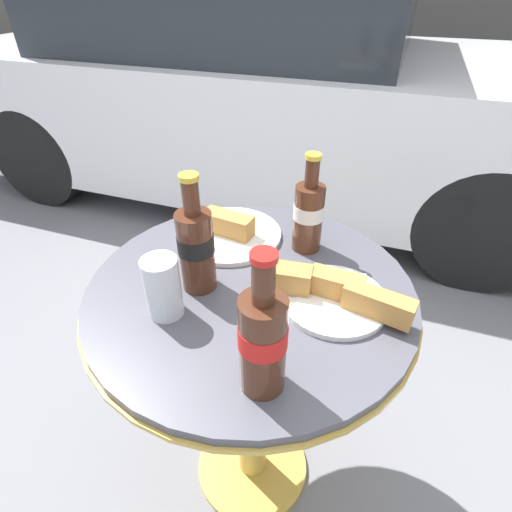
{
  "coord_description": "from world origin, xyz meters",
  "views": [
    {
      "loc": [
        0.22,
        -0.59,
        1.28
      ],
      "look_at": [
        0.0,
        0.03,
        0.8
      ],
      "focal_mm": 28.0,
      "sensor_mm": 36.0,
      "label": 1
    }
  ],
  "objects_px": {
    "parked_car": "(263,89)",
    "drinking_glass": "(163,290)",
    "lunch_plate_far": "(229,232)",
    "cola_bottle_center": "(263,339)",
    "cola_bottle_left": "(196,246)",
    "lunch_plate_near": "(332,293)",
    "bistro_table": "(251,343)",
    "cola_bottle_right": "(308,214)"
  },
  "relations": [
    {
      "from": "bistro_table",
      "to": "lunch_plate_far",
      "type": "height_order",
      "value": "lunch_plate_far"
    },
    {
      "from": "cola_bottle_left",
      "to": "lunch_plate_near",
      "type": "height_order",
      "value": "cola_bottle_left"
    },
    {
      "from": "bistro_table",
      "to": "lunch_plate_near",
      "type": "xyz_separation_m",
      "value": [
        0.17,
        0.0,
        0.2
      ]
    },
    {
      "from": "cola_bottle_left",
      "to": "lunch_plate_near",
      "type": "relative_size",
      "value": 0.81
    },
    {
      "from": "cola_bottle_right",
      "to": "parked_car",
      "type": "height_order",
      "value": "parked_car"
    },
    {
      "from": "lunch_plate_far",
      "to": "parked_car",
      "type": "distance_m",
      "value": 1.92
    },
    {
      "from": "lunch_plate_near",
      "to": "parked_car",
      "type": "relative_size",
      "value": 0.07
    },
    {
      "from": "cola_bottle_center",
      "to": "cola_bottle_left",
      "type": "bearing_deg",
      "value": 137.26
    },
    {
      "from": "cola_bottle_left",
      "to": "drinking_glass",
      "type": "relative_size",
      "value": 2.02
    },
    {
      "from": "cola_bottle_center",
      "to": "lunch_plate_near",
      "type": "xyz_separation_m",
      "value": [
        0.07,
        0.22,
        -0.08
      ]
    },
    {
      "from": "cola_bottle_center",
      "to": "parked_car",
      "type": "distance_m",
      "value": 2.35
    },
    {
      "from": "cola_bottle_center",
      "to": "drinking_glass",
      "type": "distance_m",
      "value": 0.24
    },
    {
      "from": "lunch_plate_far",
      "to": "parked_car",
      "type": "bearing_deg",
      "value": 106.24
    },
    {
      "from": "drinking_glass",
      "to": "parked_car",
      "type": "distance_m",
      "value": 2.2
    },
    {
      "from": "bistro_table",
      "to": "lunch_plate_far",
      "type": "distance_m",
      "value": 0.27
    },
    {
      "from": "lunch_plate_near",
      "to": "drinking_glass",
      "type": "bearing_deg",
      "value": -155.55
    },
    {
      "from": "parked_car",
      "to": "drinking_glass",
      "type": "bearing_deg",
      "value": -76.07
    },
    {
      "from": "bistro_table",
      "to": "drinking_glass",
      "type": "bearing_deg",
      "value": -133.22
    },
    {
      "from": "cola_bottle_left",
      "to": "cola_bottle_center",
      "type": "bearing_deg",
      "value": -42.74
    },
    {
      "from": "drinking_glass",
      "to": "lunch_plate_far",
      "type": "bearing_deg",
      "value": 87.98
    },
    {
      "from": "bistro_table",
      "to": "lunch_plate_far",
      "type": "bearing_deg",
      "value": 126.33
    },
    {
      "from": "lunch_plate_near",
      "to": "cola_bottle_left",
      "type": "bearing_deg",
      "value": -171.77
    },
    {
      "from": "lunch_plate_far",
      "to": "drinking_glass",
      "type": "bearing_deg",
      "value": -92.02
    },
    {
      "from": "drinking_glass",
      "to": "parked_car",
      "type": "xyz_separation_m",
      "value": [
        -0.53,
        2.12,
        -0.16
      ]
    },
    {
      "from": "cola_bottle_center",
      "to": "lunch_plate_near",
      "type": "bearing_deg",
      "value": 73.29
    },
    {
      "from": "bistro_table",
      "to": "parked_car",
      "type": "relative_size",
      "value": 0.18
    },
    {
      "from": "drinking_glass",
      "to": "lunch_plate_far",
      "type": "xyz_separation_m",
      "value": [
        0.01,
        0.28,
        -0.04
      ]
    },
    {
      "from": "cola_bottle_left",
      "to": "lunch_plate_far",
      "type": "relative_size",
      "value": 0.98
    },
    {
      "from": "cola_bottle_right",
      "to": "lunch_plate_near",
      "type": "relative_size",
      "value": 0.75
    },
    {
      "from": "cola_bottle_left",
      "to": "drinking_glass",
      "type": "bearing_deg",
      "value": -104.52
    },
    {
      "from": "drinking_glass",
      "to": "cola_bottle_center",
      "type": "bearing_deg",
      "value": -22.08
    },
    {
      "from": "bistro_table",
      "to": "cola_bottle_left",
      "type": "relative_size",
      "value": 3.05
    },
    {
      "from": "parked_car",
      "to": "cola_bottle_center",
      "type": "bearing_deg",
      "value": -71.31
    },
    {
      "from": "bistro_table",
      "to": "parked_car",
      "type": "bearing_deg",
      "value": 108.01
    },
    {
      "from": "cola_bottle_center",
      "to": "parked_car",
      "type": "relative_size",
      "value": 0.06
    },
    {
      "from": "cola_bottle_left",
      "to": "parked_car",
      "type": "xyz_separation_m",
      "value": [
        -0.55,
        2.03,
        -0.2
      ]
    },
    {
      "from": "bistro_table",
      "to": "lunch_plate_far",
      "type": "relative_size",
      "value": 2.98
    },
    {
      "from": "drinking_glass",
      "to": "lunch_plate_near",
      "type": "relative_size",
      "value": 0.4
    },
    {
      "from": "cola_bottle_left",
      "to": "lunch_plate_near",
      "type": "xyz_separation_m",
      "value": [
        0.26,
        0.04,
        -0.07
      ]
    },
    {
      "from": "drinking_glass",
      "to": "parked_car",
      "type": "relative_size",
      "value": 0.03
    },
    {
      "from": "cola_bottle_left",
      "to": "lunch_plate_far",
      "type": "height_order",
      "value": "cola_bottle_left"
    },
    {
      "from": "cola_bottle_right",
      "to": "lunch_plate_near",
      "type": "height_order",
      "value": "cola_bottle_right"
    }
  ]
}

